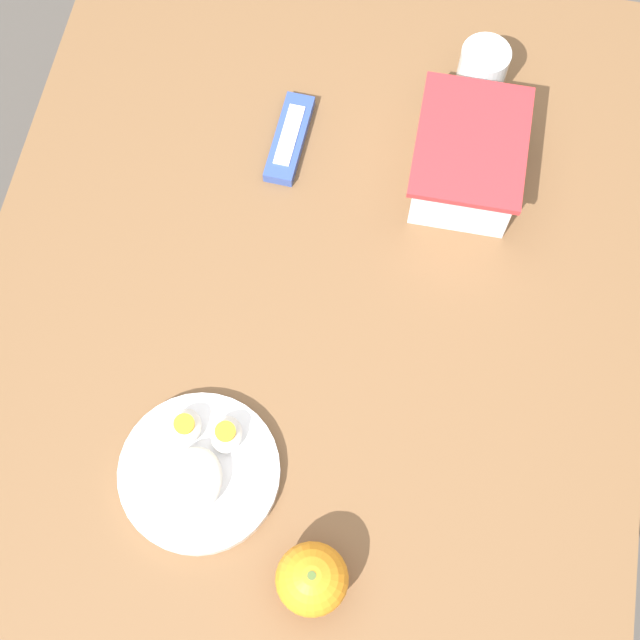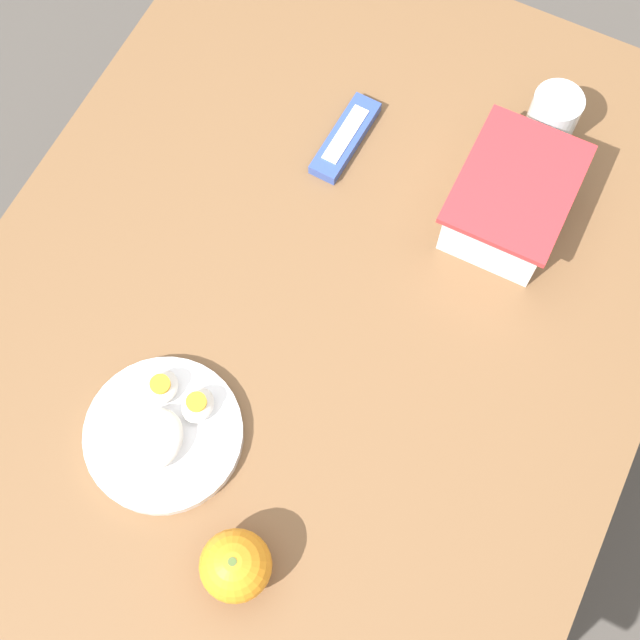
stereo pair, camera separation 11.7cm
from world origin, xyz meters
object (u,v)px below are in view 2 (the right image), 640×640
drinking_glass (552,118)px  candy_bar (345,138)px  orange_fruit (236,566)px  rice_plate (163,432)px  food_container (511,202)px

drinking_glass → candy_bar: bearing=-61.7°
orange_fruit → rice_plate: (-0.11, -0.16, -0.03)m
drinking_glass → rice_plate: bearing=-23.3°
orange_fruit → food_container: bearing=169.7°
orange_fruit → rice_plate: orange_fruit is taller
food_container → candy_bar: food_container is taller
orange_fruit → rice_plate: 0.20m
candy_bar → drinking_glass: (-0.14, 0.26, 0.04)m
food_container → drinking_glass: size_ratio=2.20×
candy_bar → drinking_glass: 0.30m
orange_fruit → candy_bar: size_ratio=0.59×
rice_plate → drinking_glass: drinking_glass is taller
orange_fruit → candy_bar: bearing=-166.3°
orange_fruit → drinking_glass: size_ratio=0.97×
orange_fruit → candy_bar: (-0.61, -0.15, -0.03)m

